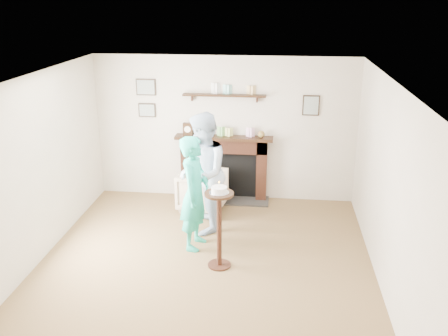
{
  "coord_description": "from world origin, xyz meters",
  "views": [
    {
      "loc": [
        0.91,
        -5.79,
        3.47
      ],
      "look_at": [
        0.17,
        0.9,
        1.1
      ],
      "focal_mm": 40.0,
      "sensor_mm": 36.0,
      "label": 1
    }
  ],
  "objects_px": {
    "pedestal_table": "(219,215)",
    "woman": "(196,245)",
    "armchair": "(203,208)",
    "man": "(203,229)"
  },
  "relations": [
    {
      "from": "pedestal_table",
      "to": "woman",
      "type": "bearing_deg",
      "value": 127.94
    },
    {
      "from": "armchair",
      "to": "man",
      "type": "xyz_separation_m",
      "value": [
        0.12,
        -0.78,
        0.0
      ]
    },
    {
      "from": "man",
      "to": "pedestal_table",
      "type": "distance_m",
      "value": 1.35
    },
    {
      "from": "man",
      "to": "woman",
      "type": "xyz_separation_m",
      "value": [
        -0.03,
        -0.53,
        0.0
      ]
    },
    {
      "from": "woman",
      "to": "pedestal_table",
      "type": "xyz_separation_m",
      "value": [
        0.41,
        -0.52,
        0.75
      ]
    },
    {
      "from": "armchair",
      "to": "woman",
      "type": "relative_size",
      "value": 0.45
    },
    {
      "from": "armchair",
      "to": "pedestal_table",
      "type": "xyz_separation_m",
      "value": [
        0.5,
        -1.84,
        0.75
      ]
    },
    {
      "from": "armchair",
      "to": "woman",
      "type": "distance_m",
      "value": 1.32
    },
    {
      "from": "man",
      "to": "woman",
      "type": "distance_m",
      "value": 0.53
    },
    {
      "from": "woman",
      "to": "man",
      "type": "bearing_deg",
      "value": 5.49
    }
  ]
}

